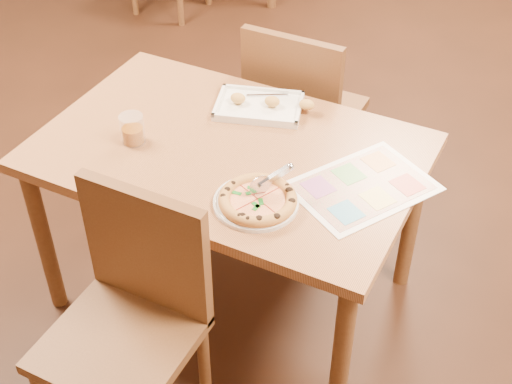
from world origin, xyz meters
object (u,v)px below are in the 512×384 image
at_px(chair_near, 133,296).
at_px(pizza_cutter, 271,179).
at_px(plate, 256,203).
at_px(appetizer_tray, 262,106).
at_px(dining_table, 229,167).
at_px(pizza, 258,200).
at_px(chair_far, 299,101).
at_px(glass_tumbler, 133,131).
at_px(menu, 363,186).

relative_size(chair_near, pizza_cutter, 3.92).
bearing_deg(plate, appetizer_tray, 114.70).
bearing_deg(dining_table, chair_near, -90.00).
relative_size(chair_near, pizza, 1.92).
distance_m(chair_far, glass_tumbler, 0.81).
height_order(glass_tumbler, menu, glass_tumbler).
distance_m(pizza_cutter, appetizer_tray, 0.51).
relative_size(pizza_cutter, glass_tumbler, 1.15).
relative_size(plate, pizza_cutter, 2.22).
distance_m(chair_near, pizza, 0.47).
distance_m(plate, pizza_cutter, 0.09).
bearing_deg(appetizer_tray, pizza_cutter, -60.40).
distance_m(dining_table, appetizer_tray, 0.28).
bearing_deg(appetizer_tray, glass_tumbler, -128.66).
bearing_deg(chair_far, chair_near, 90.00).
xyz_separation_m(chair_far, glass_tumbler, (-0.31, -0.72, 0.20)).
bearing_deg(dining_table, menu, 0.97).
distance_m(pizza_cutter, menu, 0.31).
height_order(pizza, pizza_cutter, pizza_cutter).
relative_size(plate, pizza, 1.09).
relative_size(chair_far, glass_tumbler, 4.51).
height_order(dining_table, plate, plate).
relative_size(appetizer_tray, menu, 0.87).
bearing_deg(plate, pizza, -35.44).
bearing_deg(chair_far, appetizer_tray, 89.17).
xyz_separation_m(chair_near, glass_tumbler, (-0.31, 0.49, 0.20)).
xyz_separation_m(chair_near, chair_far, (-0.00, 1.20, 0.00)).
xyz_separation_m(dining_table, pizza_cutter, (0.25, -0.18, 0.17)).
bearing_deg(plate, chair_near, -119.97).
height_order(dining_table, chair_far, chair_far).
height_order(chair_near, plate, chair_near).
bearing_deg(pizza, chair_far, 105.34).
xyz_separation_m(plate, appetizer_tray, (-0.22, 0.49, 0.01)).
bearing_deg(dining_table, pizza, -45.13).
distance_m(chair_near, plate, 0.47).
distance_m(chair_near, chair_far, 1.20).
bearing_deg(chair_near, dining_table, 90.00).
height_order(appetizer_tray, glass_tumbler, glass_tumbler).
relative_size(chair_near, chair_far, 1.00).
height_order(plate, menu, plate).
bearing_deg(chair_near, pizza, 58.56).
relative_size(dining_table, menu, 3.00).
bearing_deg(chair_far, menu, 129.23).
xyz_separation_m(chair_near, appetizer_tray, (-0.00, 0.87, 0.17)).
bearing_deg(pizza_cutter, appetizer_tray, 66.44).
relative_size(plate, appetizer_tray, 0.71).
bearing_deg(plate, pizza_cutter, 56.93).
bearing_deg(chair_near, chair_far, 90.00).
distance_m(plate, pizza, 0.02).
relative_size(chair_far, menu, 1.09).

